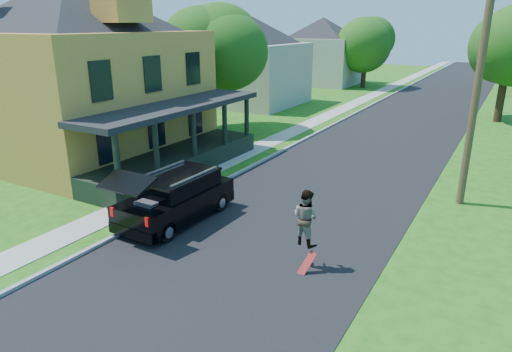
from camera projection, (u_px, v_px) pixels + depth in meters
The scene contains 16 objects.
ground at pixel (231, 261), 13.29m from camera, with size 140.00×140.00×0.00m, color #1E5C12.
street at pixel (397, 129), 29.74m from camera, with size 8.00×120.00×0.02m, color black.
curb at pixel (338, 123), 31.65m from camera, with size 0.15×120.00×0.12m, color gray.
sidewalk at pixel (317, 121), 32.38m from camera, with size 1.30×120.00×0.03m, color #9F9E97.
front_walk at pixel (136, 162), 22.71m from camera, with size 6.50×1.20×0.03m, color #9F9E97.
main_house at pixel (78, 58), 22.69m from camera, with size 15.56×15.56×10.10m.
neighbor_house_mid at pixel (250, 53), 38.06m from camera, with size 12.78×12.78×8.30m.
neighbor_house_far at pixel (322, 46), 51.22m from camera, with size 12.78×12.78×8.30m.
black_suv at pixel (176, 198), 15.76m from camera, with size 1.94×4.84×2.24m.
skateboarder at pixel (306, 217), 12.61m from camera, with size 0.91×0.78×1.62m.
skateboard at pixel (306, 266), 12.57m from camera, with size 0.48×0.48×0.75m.
tree_left_mid at pixel (210, 46), 28.22m from camera, with size 6.98×7.14×8.28m.
tree_left_far at pixel (366, 38), 47.61m from camera, with size 5.60×5.53×8.09m.
tree_right_mid at pixel (510, 39), 30.39m from camera, with size 5.76×5.70×8.60m.
utility_pole_near at pixel (482, 57), 15.82m from camera, with size 1.68×0.29×10.64m.
utility_pole_far at pixel (510, 50), 41.51m from camera, with size 1.51×0.64×8.30m.
Camera 1 is at (6.52, -9.88, 6.58)m, focal length 32.00 mm.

